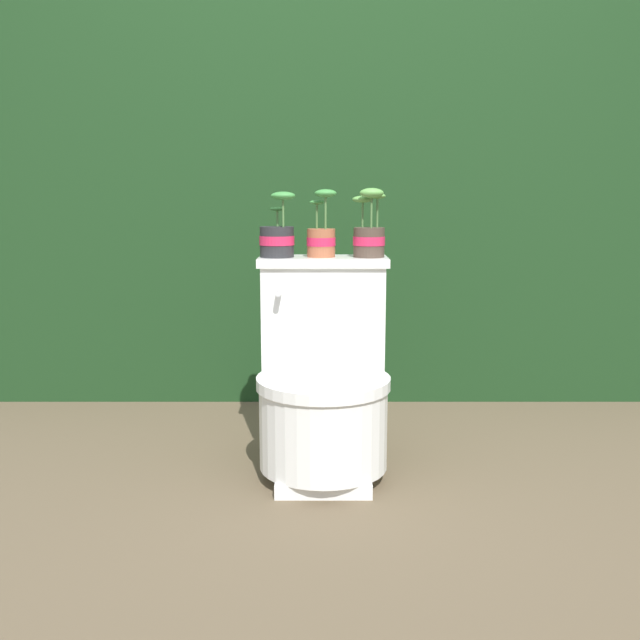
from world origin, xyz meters
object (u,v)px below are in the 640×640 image
potted_plant_left (274,238)px  potted_plant_midleft (318,237)px  toilet (320,383)px  potted_plant_middle (366,234)px

potted_plant_left → potted_plant_midleft: 0.15m
toilet → potted_plant_middle: bearing=41.5°
potted_plant_midleft → potted_plant_middle: potted_plant_middle is taller
potted_plant_left → potted_plant_midleft: bearing=2.7°
potted_plant_middle → potted_plant_left: bearing=-179.8°
toilet → potted_plant_middle: 0.53m
potted_plant_midleft → potted_plant_middle: (0.16, -0.01, 0.01)m
potted_plant_left → potted_plant_middle: bearing=0.2°
toilet → potted_plant_midleft: bearing=92.3°
toilet → potted_plant_left: (-0.16, 0.14, 0.47)m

